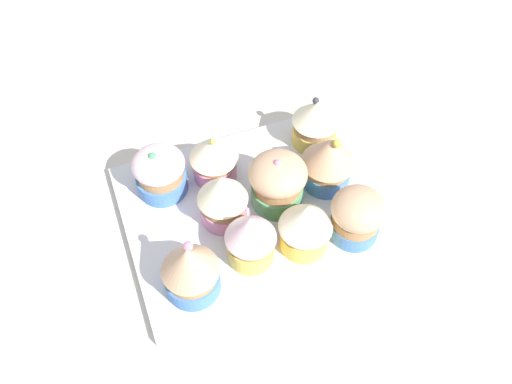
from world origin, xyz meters
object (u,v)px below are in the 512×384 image
baking_tray (256,210)px  cupcake_6 (328,160)px  cupcake_7 (160,172)px  cupcake_0 (190,269)px  cupcake_9 (316,122)px  cupcake_2 (306,225)px  cupcake_3 (357,215)px  cupcake_4 (224,200)px  cupcake_1 (251,237)px  cupcake_5 (277,181)px  cupcake_8 (214,156)px

baking_tray → cupcake_6: cupcake_6 is taller
cupcake_7 → cupcake_0: bearing=-91.4°
baking_tray → cupcake_9: 13.62cm
cupcake_6 → cupcake_2: bearing=-129.9°
cupcake_3 → cupcake_4: size_ratio=0.90×
cupcake_2 → cupcake_1: bearing=173.9°
cupcake_6 → cupcake_4: bearing=-175.6°
cupcake_1 → cupcake_4: 5.78cm
cupcake_4 → baking_tray: bearing=5.0°
cupcake_4 → cupcake_7: 8.98cm
cupcake_5 → cupcake_8: 8.38cm
cupcake_2 → cupcake_5: size_ratio=0.99×
baking_tray → cupcake_1: 8.03cm
cupcake_0 → cupcake_3: (19.12, 0.19, -0.48)cm
cupcake_5 → cupcake_1: bearing=-132.1°
cupcake_2 → cupcake_7: cupcake_2 is taller
cupcake_2 → cupcake_6: cupcake_6 is taller
cupcake_2 → cupcake_4: (-7.21, 6.32, -0.03)cm
cupcake_2 → cupcake_3: cupcake_2 is taller
cupcake_1 → cupcake_5: bearing=47.9°
cupcake_3 → cupcake_6: 7.93cm
cupcake_0 → cupcake_5: 14.67cm
baking_tray → cupcake_8: cupcake_8 is taller
cupcake_8 → cupcake_9: size_ratio=1.00×
cupcake_8 → cupcake_1: bearing=-89.3°
cupcake_4 → cupcake_9: (14.74, 7.61, -0.30)cm
cupcake_4 → cupcake_9: 16.59cm
baking_tray → cupcake_0: (-9.95, -7.42, 4.54)cm
baking_tray → cupcake_0: cupcake_0 is taller
cupcake_1 → cupcake_4: size_ratio=1.00×
cupcake_7 → baking_tray: bearing=-34.7°
baking_tray → cupcake_7: (-9.59, 6.64, 3.72)cm
cupcake_3 → cupcake_7: bearing=143.5°
cupcake_2 → cupcake_8: size_ratio=1.03×
cupcake_5 → cupcake_4: bearing=-176.2°
baking_tray → cupcake_3: cupcake_3 is taller
cupcake_0 → cupcake_2: cupcake_0 is taller
cupcake_4 → cupcake_6: bearing=4.4°
cupcake_2 → cupcake_3: (5.97, -0.57, -0.45)cm
cupcake_4 → cupcake_1: bearing=-78.8°
cupcake_5 → cupcake_7: (-12.24, 6.54, -0.66)cm
cupcake_2 → cupcake_9: 15.84cm
baking_tray → cupcake_1: size_ratio=4.11×
cupcake_3 → cupcake_8: cupcake_8 is taller
cupcake_4 → cupcake_0: bearing=-130.1°
cupcake_4 → cupcake_6: 13.39cm
cupcake_4 → cupcake_8: 6.70cm
cupcake_7 → cupcake_9: (20.33, 0.63, 0.47)cm
cupcake_0 → cupcake_8: size_ratio=1.12×
cupcake_3 → cupcake_5: (-6.53, 7.33, 0.32)cm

